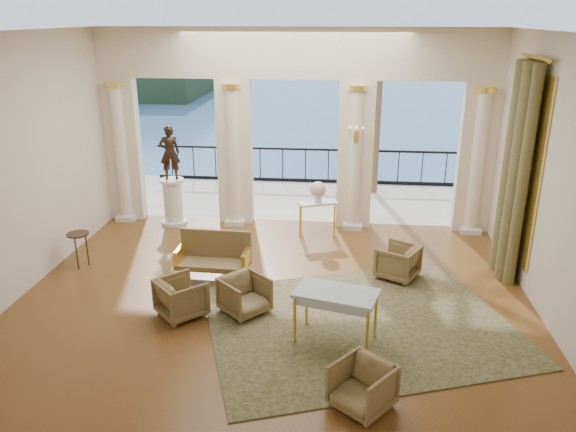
# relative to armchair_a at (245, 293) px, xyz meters

# --- Properties ---
(floor) EXTENTS (9.00, 9.00, 0.00)m
(floor) POSITION_rel_armchair_a_xyz_m (0.42, 0.55, -0.36)
(floor) COLOR #472413
(floor) RESTS_ON ground
(room_walls) EXTENTS (9.00, 9.00, 9.00)m
(room_walls) POSITION_rel_armchair_a_xyz_m (0.42, -0.56, 2.52)
(room_walls) COLOR beige
(room_walls) RESTS_ON ground
(arcade) EXTENTS (9.00, 0.56, 4.50)m
(arcade) POSITION_rel_armchair_a_xyz_m (0.42, 4.38, 2.23)
(arcade) COLOR #F8E9CB
(arcade) RESTS_ON ground
(terrace) EXTENTS (10.00, 3.60, 0.10)m
(terrace) POSITION_rel_armchair_a_xyz_m (0.42, 6.35, -0.41)
(terrace) COLOR #A59F8C
(terrace) RESTS_ON ground
(balustrade) EXTENTS (9.00, 0.06, 1.03)m
(balustrade) POSITION_rel_armchair_a_xyz_m (0.42, 7.95, 0.05)
(balustrade) COLOR black
(balustrade) RESTS_ON terrace
(palm_tree) EXTENTS (2.00, 2.00, 4.50)m
(palm_tree) POSITION_rel_armchair_a_xyz_m (2.42, 7.15, 3.74)
(palm_tree) COLOR #4C3823
(palm_tree) RESTS_ON terrace
(headland) EXTENTS (22.00, 18.00, 6.00)m
(headland) POSITION_rel_armchair_a_xyz_m (-29.58, 70.55, -3.36)
(headland) COLOR black
(headland) RESTS_ON sea
(sea) EXTENTS (160.00, 160.00, 0.00)m
(sea) POSITION_rel_armchair_a_xyz_m (0.42, 60.55, -6.36)
(sea) COLOR #2D5A8C
(sea) RESTS_ON ground
(curtain) EXTENTS (0.33, 1.40, 4.09)m
(curtain) POSITION_rel_armchair_a_xyz_m (4.70, 2.05, 1.66)
(curtain) COLOR brown
(curtain) RESTS_ON ground
(window_frame) EXTENTS (0.04, 1.60, 3.40)m
(window_frame) POSITION_rel_armchair_a_xyz_m (4.89, 2.05, 1.74)
(window_frame) COLOR #EDC54E
(window_frame) RESTS_ON room_walls
(wall_sconce) EXTENTS (0.30, 0.11, 0.33)m
(wall_sconce) POSITION_rel_armchair_a_xyz_m (1.82, 4.06, 1.87)
(wall_sconce) COLOR #EDC54E
(wall_sconce) RESTS_ON arcade
(rug) EXTENTS (5.72, 5.07, 0.02)m
(rug) POSITION_rel_armchair_a_xyz_m (1.92, -0.20, -0.35)
(rug) COLOR #272E16
(rug) RESTS_ON ground
(armchair_a) EXTENTS (0.94, 0.95, 0.71)m
(armchair_a) POSITION_rel_armchair_a_xyz_m (0.00, 0.00, 0.00)
(armchair_a) COLOR #4F4022
(armchair_a) RESTS_ON ground
(armchair_b) EXTENTS (0.92, 0.91, 0.69)m
(armchair_b) POSITION_rel_armchair_a_xyz_m (1.91, -2.25, -0.01)
(armchair_b) COLOR #4F4022
(armchair_b) RESTS_ON ground
(armchair_c) EXTENTS (0.91, 0.92, 0.72)m
(armchair_c) POSITION_rel_armchair_a_xyz_m (2.65, 1.63, 0.00)
(armchair_c) COLOR #4F4022
(armchair_c) RESTS_ON ground
(armchair_d) EXTENTS (0.96, 0.97, 0.73)m
(armchair_d) POSITION_rel_armchair_a_xyz_m (-1.03, -0.20, 0.01)
(armchair_d) COLOR #4F4022
(armchair_d) RESTS_ON ground
(settee) EXTENTS (1.39, 0.63, 0.91)m
(settee) POSITION_rel_armchair_a_xyz_m (-0.81, 1.29, 0.09)
(settee) COLOR #4F4022
(settee) RESTS_ON ground
(game_table) EXTENTS (1.36, 0.96, 0.84)m
(game_table) POSITION_rel_armchair_a_xyz_m (1.53, -0.72, 0.40)
(game_table) COLOR #ACC8D4
(game_table) RESTS_ON ground
(pedestal) EXTENTS (0.61, 0.61, 1.11)m
(pedestal) POSITION_rel_armchair_a_xyz_m (-2.44, 4.05, 0.18)
(pedestal) COLOR silver
(pedestal) RESTS_ON ground
(statue) EXTENTS (0.53, 0.42, 1.26)m
(statue) POSITION_rel_armchair_a_xyz_m (-2.44, 4.05, 1.39)
(statue) COLOR black
(statue) RESTS_ON pedestal
(console_table) EXTENTS (0.92, 0.62, 0.81)m
(console_table) POSITION_rel_armchair_a_xyz_m (1.02, 3.60, 0.32)
(console_table) COLOR silver
(console_table) RESTS_ON ground
(urn) EXTENTS (0.35, 0.35, 0.47)m
(urn) POSITION_rel_armchair_a_xyz_m (1.02, 3.60, 0.73)
(urn) COLOR white
(urn) RESTS_ON console_table
(side_table) EXTENTS (0.43, 0.43, 0.70)m
(side_table) POSITION_rel_armchair_a_xyz_m (-3.58, 1.50, 0.25)
(side_table) COLOR black
(side_table) RESTS_ON ground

